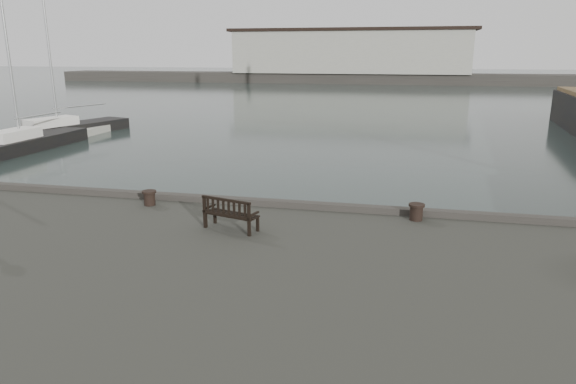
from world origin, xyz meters
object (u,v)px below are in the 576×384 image
(bollard_left, at_px, (149,198))
(yacht_c, at_px, (27,146))
(bench, at_px, (231,220))
(bollard_right, at_px, (416,212))
(yacht_b, at_px, (65,132))

(bollard_left, bearing_deg, yacht_c, 137.95)
(bench, bearing_deg, bollard_left, 168.72)
(bench, xyz_separation_m, bollard_left, (-2.98, 1.53, -0.05))
(bollard_left, distance_m, bollard_right, 7.49)
(bollard_left, bearing_deg, yacht_b, 130.62)
(bollard_right, distance_m, yacht_c, 26.96)
(bollard_right, height_order, yacht_b, yacht_b)
(bench, relative_size, bollard_right, 3.39)
(bench, height_order, bollard_right, bench)
(bench, height_order, yacht_b, yacht_b)
(bollard_right, distance_m, yacht_b, 31.42)
(bollard_right, bearing_deg, yacht_c, 149.08)
(bench, bearing_deg, yacht_b, 149.02)
(bollard_right, relative_size, yacht_b, 0.03)
(bollard_right, height_order, yacht_c, yacht_c)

